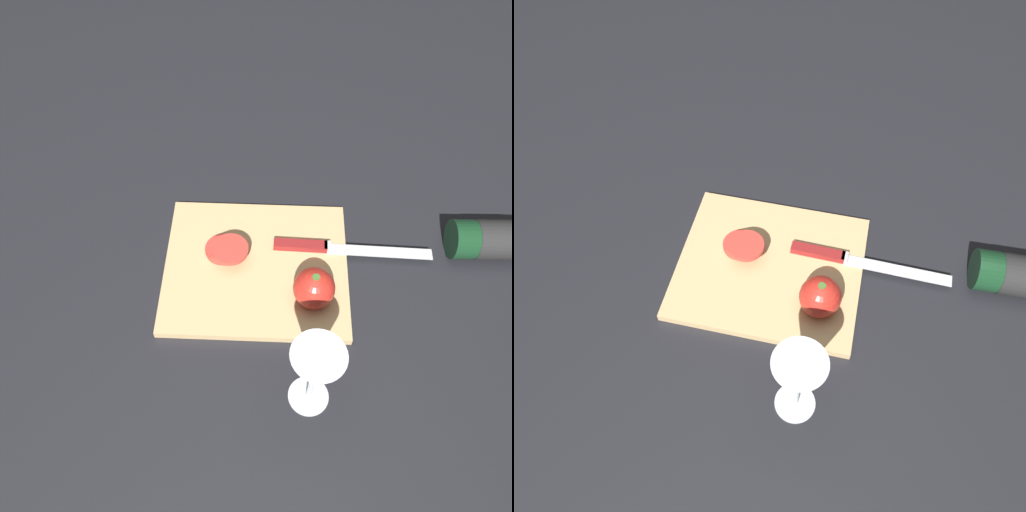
% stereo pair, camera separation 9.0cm
% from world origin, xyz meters
% --- Properties ---
extents(ground_plane, '(3.00, 3.00, 0.00)m').
position_xyz_m(ground_plane, '(0.00, 0.00, 0.00)').
color(ground_plane, black).
extents(cutting_board, '(0.34, 0.29, 0.02)m').
position_xyz_m(cutting_board, '(-0.02, -0.04, 0.01)').
color(cutting_board, tan).
rests_on(cutting_board, ground_plane).
extents(wine_glass, '(0.08, 0.08, 0.17)m').
position_xyz_m(wine_glass, '(-0.11, 0.20, 0.11)').
color(wine_glass, silver).
rests_on(wine_glass, ground_plane).
extents(whole_tomato, '(0.07, 0.07, 0.07)m').
position_xyz_m(whole_tomato, '(-0.12, 0.03, 0.05)').
color(whole_tomato, red).
rests_on(whole_tomato, cutting_board).
extents(knife, '(0.30, 0.03, 0.01)m').
position_xyz_m(knife, '(-0.14, -0.08, 0.02)').
color(knife, silver).
rests_on(knife, cutting_board).
extents(tomato_slice_stack_near, '(0.08, 0.08, 0.04)m').
position_xyz_m(tomato_slice_stack_near, '(0.04, -0.06, 0.03)').
color(tomato_slice_stack_near, '#D63D33').
rests_on(tomato_slice_stack_near, cutting_board).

